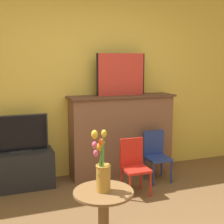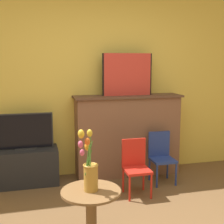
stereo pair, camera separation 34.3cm
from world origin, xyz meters
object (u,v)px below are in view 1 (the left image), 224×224
at_px(vase_tulips, 102,170).
at_px(chair_blue, 156,153).
at_px(chair_red, 134,163).
at_px(painting, 121,74).
at_px(tv_monitor, 19,134).

bearing_deg(vase_tulips, chair_blue, 47.72).
xyz_separation_m(chair_red, chair_blue, (0.45, 0.28, 0.00)).
relative_size(painting, vase_tulips, 1.31).
relative_size(chair_red, chair_blue, 1.00).
height_order(chair_blue, vase_tulips, vase_tulips).
distance_m(painting, tv_monitor, 1.53).
relative_size(painting, chair_blue, 1.05).
bearing_deg(chair_blue, tv_monitor, 168.54).
bearing_deg(chair_blue, vase_tulips, -132.28).
height_order(painting, tv_monitor, painting).
relative_size(painting, tv_monitor, 1.00).
height_order(chair_red, vase_tulips, vase_tulips).
distance_m(painting, chair_red, 1.23).
bearing_deg(painting, vase_tulips, -116.18).
distance_m(chair_blue, vase_tulips, 1.79).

